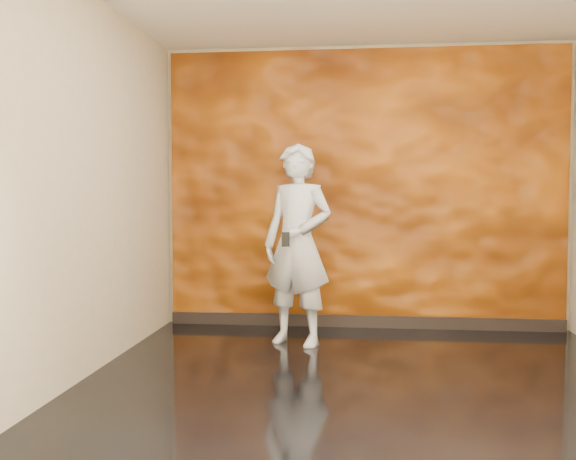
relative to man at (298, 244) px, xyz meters
The scene contains 5 objects.
room 1.38m from the man, 63.00° to the right, with size 4.02×4.02×2.81m.
feature_wall 1.12m from the man, 54.59° to the left, with size 3.90×0.06×2.75m, color #C6610D.
baseboard 1.27m from the man, 53.22° to the left, with size 3.90×0.04×0.12m, color black.
man is the anchor object (origin of this frame).
phone 0.24m from the man, 109.92° to the right, with size 0.07×0.01×0.12m, color black.
Camera 1 is at (-0.04, -4.46, 1.31)m, focal length 40.00 mm.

